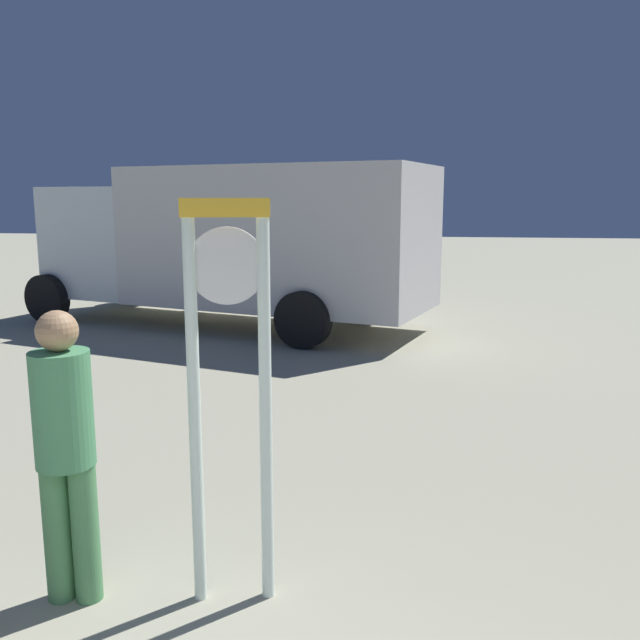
# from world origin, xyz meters

# --- Properties ---
(standing_clock) EXTENTS (0.48, 0.18, 2.30)m
(standing_clock) POSITION_xyz_m (-0.23, 2.47, 1.42)
(standing_clock) COLOR white
(standing_clock) RESTS_ON ground_plane
(person_near_clock) EXTENTS (0.33, 0.33, 1.70)m
(person_near_clock) POSITION_xyz_m (-1.14, 2.31, 0.95)
(person_near_clock) COLOR #4D8B54
(person_near_clock) RESTS_ON ground_plane
(box_truck_near) EXTENTS (7.72, 4.44, 2.82)m
(box_truck_near) POSITION_xyz_m (-2.44, 10.70, 1.58)
(box_truck_near) COLOR silver
(box_truck_near) RESTS_ON ground_plane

